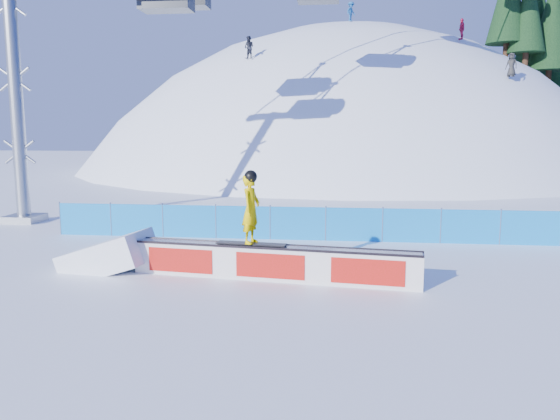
# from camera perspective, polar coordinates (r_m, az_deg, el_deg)

# --- Properties ---
(ground) EXTENTS (160.00, 160.00, 0.00)m
(ground) POSITION_cam_1_polar(r_m,az_deg,el_deg) (15.25, 8.02, -6.67)
(ground) COLOR white
(ground) RESTS_ON ground
(snow_hill) EXTENTS (64.00, 64.00, 64.00)m
(snow_hill) POSITION_cam_1_polar(r_m,az_deg,el_deg) (60.83, 6.68, -12.75)
(snow_hill) COLOR white
(snow_hill) RESTS_ON ground
(safety_fence) EXTENTS (22.05, 0.05, 1.30)m
(safety_fence) POSITION_cam_1_polar(r_m,az_deg,el_deg) (19.52, 7.74, -1.52)
(safety_fence) COLOR #0B78CC
(safety_fence) RESTS_ON ground
(rail_box) EXTENTS (7.75, 1.50, 0.93)m
(rail_box) POSITION_cam_1_polar(r_m,az_deg,el_deg) (14.47, -0.80, -5.54)
(rail_box) COLOR silver
(rail_box) RESTS_ON ground
(snow_ramp) EXTENTS (2.70, 1.88, 1.58)m
(snow_ramp) POSITION_cam_1_polar(r_m,az_deg,el_deg) (16.44, -17.44, -5.87)
(snow_ramp) COLOR white
(snow_ramp) RESTS_ON ground
(snowboarder) EXTENTS (1.92, 0.75, 1.97)m
(snowboarder) POSITION_cam_1_polar(r_m,az_deg,el_deg) (14.35, -3.06, 0.19)
(snowboarder) COLOR black
(snowboarder) RESTS_ON rail_box
(distant_skiers) EXTENTS (19.87, 10.00, 7.35)m
(distant_skiers) POSITION_cam_1_polar(r_m,az_deg,el_deg) (46.07, 10.35, 17.66)
(distant_skiers) COLOR black
(distant_skiers) RESTS_ON ground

